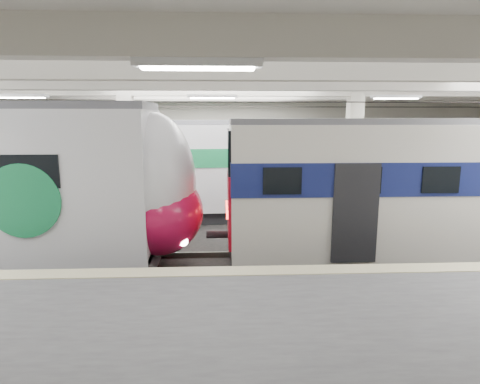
{
  "coord_description": "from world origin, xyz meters",
  "views": [
    {
      "loc": [
        0.29,
        -11.21,
        4.29
      ],
      "look_at": [
        0.84,
        1.0,
        2.0
      ],
      "focal_mm": 30.0,
      "sensor_mm": 36.0,
      "label": 1
    }
  ],
  "objects": [
    {
      "name": "far_train",
      "position": [
        -3.54,
        5.5,
        2.15
      ],
      "size": [
        13.02,
        3.25,
        4.17
      ],
      "rotation": [
        0.0,
        0.0,
        0.05
      ],
      "color": "silver",
      "rests_on": "ground"
    },
    {
      "name": "older_rer",
      "position": [
        6.81,
        0.0,
        2.23
      ],
      "size": [
        12.8,
        2.83,
        4.25
      ],
      "color": "beige",
      "rests_on": "ground"
    },
    {
      "name": "station_hall",
      "position": [
        0.0,
        -1.74,
        3.24
      ],
      "size": [
        36.0,
        24.0,
        5.75
      ],
      "color": "black",
      "rests_on": "ground"
    }
  ]
}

